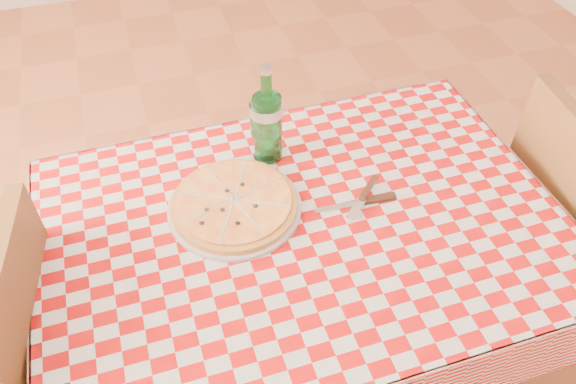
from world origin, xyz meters
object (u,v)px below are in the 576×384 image
Objects in this scene: chair_near at (568,223)px; water_bottle at (267,115)px; wine_glass at (264,131)px; dining_table at (302,248)px; chair_far at (11,363)px; pizza_plate at (234,203)px.

chair_near is 3.27× the size of water_bottle.
dining_table is at bearing -85.43° from wine_glass.
chair_near reaches higher than chair_far.
chair_far is at bearing -177.90° from dining_table.
chair_near is 0.96m from wine_glass.
chair_far is (-1.59, 0.04, -0.00)m from chair_near.
chair_far is 0.67m from pizza_plate.
chair_far is at bearing -168.27° from pizza_plate.
chair_near is 1.02m from pizza_plate.
dining_table is 0.22m from pizza_plate.
wine_glass is at bearing 94.57° from dining_table.
dining_table is at bearing -87.86° from water_bottle.
chair_far is at bearing -174.44° from chair_near.
dining_table is 6.59× the size of wine_glass.
water_bottle reaches higher than chair_near.
pizza_plate is at bearing 146.49° from dining_table.
dining_table is at bearing -168.85° from chair_far.
chair_near is at bearing -21.62° from water_bottle.
chair_far is 0.89m from water_bottle.
water_bottle is 1.58× the size of wine_glass.
dining_table is 0.77m from chair_far.
water_bottle is at bearing 92.14° from dining_table.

